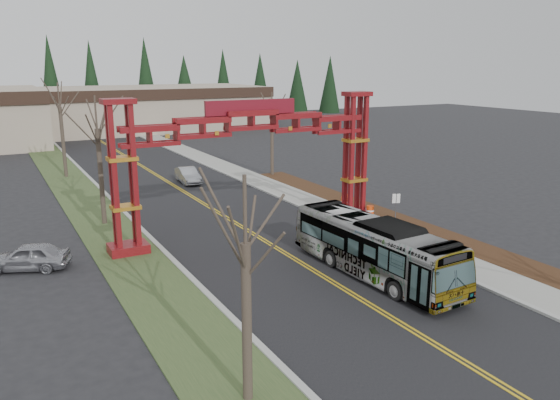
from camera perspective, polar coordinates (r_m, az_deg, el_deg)
ground at (r=22.07m, az=18.78°, el=-15.84°), size 200.00×200.00×0.00m
road at (r=41.71m, az=-7.07°, el=-0.95°), size 12.00×110.00×0.02m
lane_line_left at (r=41.67m, az=-7.22°, el=-0.95°), size 0.12×100.00×0.01m
lane_line_right at (r=41.75m, az=-6.92°, el=-0.91°), size 0.12×100.00×0.01m
curb_right at (r=44.23m, az=0.35°, el=0.11°), size 0.30×110.00×0.15m
sidewalk_right at (r=44.93m, az=1.96°, el=0.32°), size 2.60×110.00×0.14m
landscape_strip at (r=35.21m, az=18.27°, el=-4.32°), size 2.60×50.00×0.12m
grass_median at (r=39.61m, az=-17.89°, el=-2.31°), size 4.00×110.00×0.08m
curb_left at (r=39.95m, az=-15.29°, el=-1.93°), size 0.30×110.00×0.15m
gateway_arch at (r=34.22m, az=-3.00°, el=6.06°), size 18.20×1.60×8.90m
retail_building_east at (r=96.01m, az=-13.84°, el=9.33°), size 38.00×20.30×7.00m
conifer_treeline at (r=105.70m, az=-20.87°, el=10.84°), size 116.10×5.60×13.00m
transit_bus at (r=28.58m, az=9.81°, el=-4.94°), size 3.09×11.06×3.05m
silver_sedan at (r=51.20m, az=-9.61°, el=2.56°), size 1.80×4.40×1.42m
parked_car_near_a at (r=32.18m, az=-24.88°, el=-5.40°), size 4.64×3.29×1.47m
bare_tree_median_near at (r=16.71m, az=-3.63°, el=-4.68°), size 3.25×3.25×7.54m
bare_tree_median_mid at (r=38.22m, az=-18.57°, el=6.98°), size 3.30×3.30×8.74m
bare_tree_median_far at (r=56.19m, az=-22.03°, el=8.96°), size 3.44×3.44×9.05m
bare_tree_right_far at (r=53.10m, az=-0.85°, el=8.90°), size 3.21×3.21×8.12m
street_sign at (r=37.28m, az=12.03°, el=-0.34°), size 0.50×0.24×2.32m
barrel_south at (r=39.15m, az=9.39°, el=-1.30°), size 0.53×0.53×0.99m
barrel_mid at (r=41.16m, az=6.77°, el=-0.39°), size 0.58×0.58×1.07m
barrel_north at (r=42.09m, az=7.05°, el=-0.11°), size 0.55×0.55×1.02m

